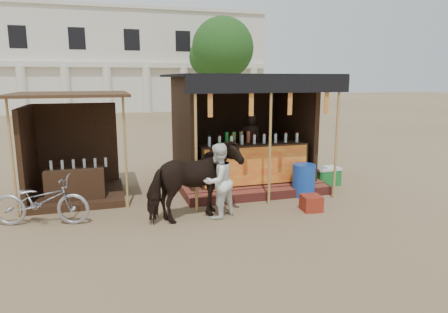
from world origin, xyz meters
The scene contains 11 objects.
ground centered at (0.00, 0.00, 0.00)m, with size 120.00×120.00×0.00m, color #846B4C.
main_stall centered at (1.01, 3.36, 1.02)m, with size 3.60×3.61×2.78m.
secondary_stall centered at (-3.17, 3.24, 0.85)m, with size 2.40×2.40×2.38m.
cow centered at (-0.75, 1.06, 0.76)m, with size 0.82×1.81×1.53m, color black.
motorbike centered at (-3.53, 1.62, 0.46)m, with size 0.61×1.75×0.92m, color #A1A0A8.
bystander centered at (-0.28, 1.07, 0.73)m, with size 0.71×0.55×1.47m, color white.
blue_barrel centered at (2.01, 1.89, 0.37)m, with size 0.52×0.52×0.75m, color #1641A7.
red_crate centered at (1.67, 0.89, 0.16)m, with size 0.38×0.40×0.32m, color maroon.
cooler centered at (3.03, 2.60, 0.23)m, with size 0.65×0.46×0.46m.
background_building centered at (-2.00, 29.94, 3.98)m, with size 26.00×7.45×8.18m.
tree centered at (5.81, 22.14, 4.63)m, with size 4.50×4.40×7.00m.
Camera 1 is at (-2.31, -6.14, 2.69)m, focal length 32.00 mm.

